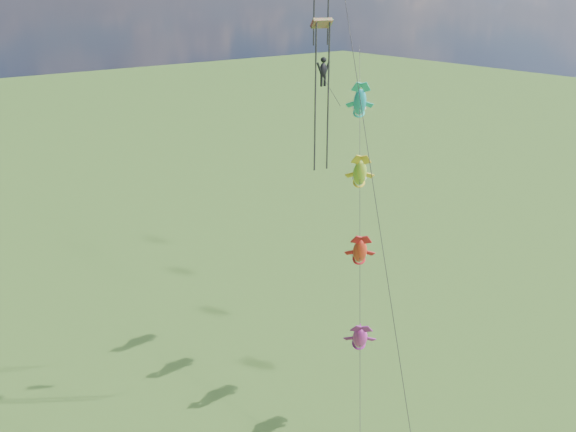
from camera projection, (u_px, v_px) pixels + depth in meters
fish_windsock_rig at (360, 213)px, 33.40m from camera, size 10.63×12.07×17.71m
parafoil_rig at (326, 42)px, 29.90m from camera, size 8.00×16.17×27.03m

